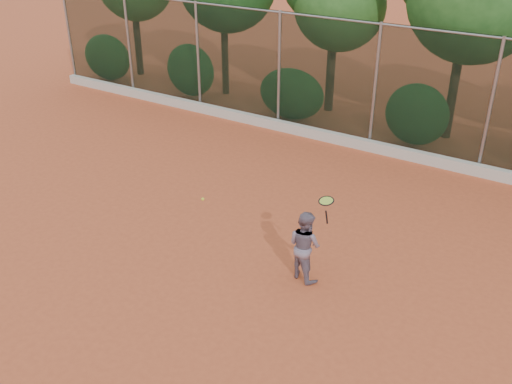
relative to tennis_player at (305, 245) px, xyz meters
The scene contains 6 objects.
ground 1.61m from the tennis_player, 156.06° to the right, with size 80.00×80.00×0.00m, color #C1532D.
concrete_curb 6.39m from the tennis_player, 101.99° to the left, with size 24.00×0.20×0.30m, color beige.
tennis_player is the anchor object (origin of this frame).
chainlink_fence 6.65m from the tennis_player, 101.66° to the left, with size 24.09×0.09×3.50m.
tennis_racket 1.21m from the tennis_player, 20.85° to the right, with size 0.34×0.34×0.53m.
tennis_ball_in_flight 2.09m from the tennis_player, 164.92° to the right, with size 0.06×0.06×0.06m.
Camera 1 is at (5.28, -7.32, 6.45)m, focal length 40.00 mm.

